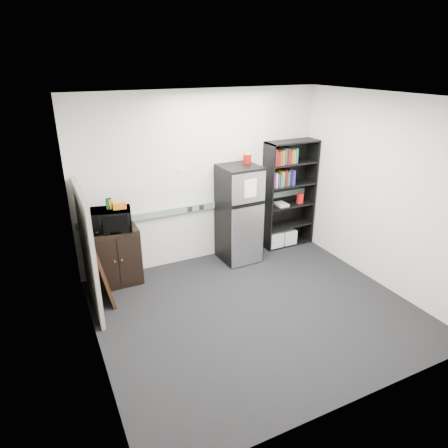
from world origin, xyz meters
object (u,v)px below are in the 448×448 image
object	(u,v)px
cabinet	(115,257)
microwave	(111,220)
refrigerator	(239,214)
cubicle_partition	(88,250)
bookshelf	(288,192)

from	to	relation	value
cabinet	microwave	xyz separation A→B (m)	(0.00, -0.02, 0.58)
refrigerator	cubicle_partition	bearing A→B (deg)	-173.86
bookshelf	refrigerator	distance (m)	1.05
cubicle_partition	cabinet	bearing A→B (deg)	46.46
cabinet	microwave	size ratio (longest dim) A/B	1.57
cubicle_partition	refrigerator	xyz separation A→B (m)	(2.39, 0.34, -0.02)
cubicle_partition	microwave	world-z (taller)	cubicle_partition
cubicle_partition	refrigerator	size ratio (longest dim) A/B	1.03
cubicle_partition	cabinet	size ratio (longest dim) A/B	1.88
bookshelf	cubicle_partition	world-z (taller)	bookshelf
microwave	cubicle_partition	bearing A→B (deg)	-123.26
cabinet	refrigerator	bearing A→B (deg)	-2.31
bookshelf	cubicle_partition	distance (m)	3.45
microwave	refrigerator	world-z (taller)	refrigerator
refrigerator	cabinet	bearing A→B (deg)	175.70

